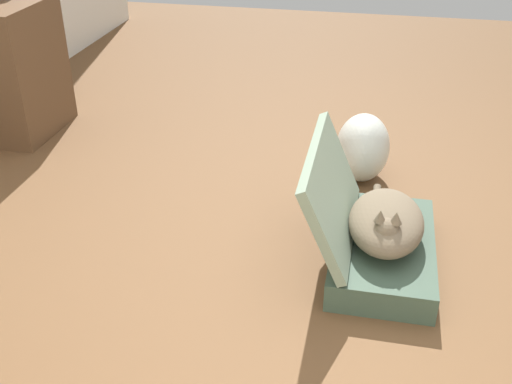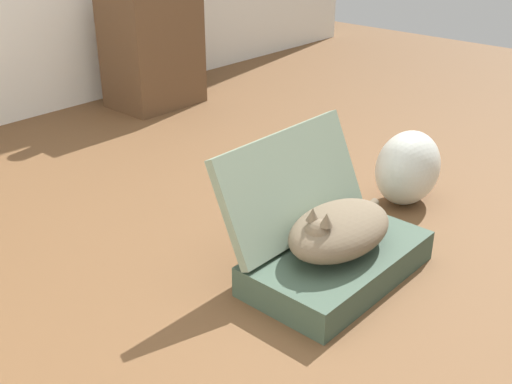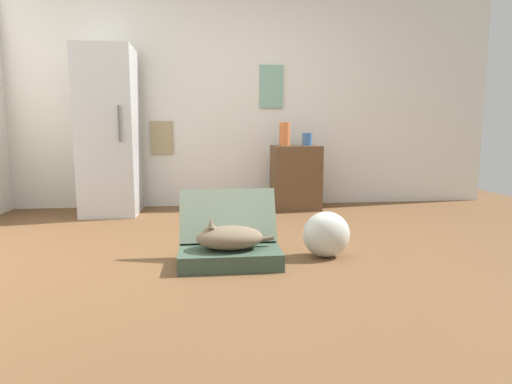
# 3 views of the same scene
# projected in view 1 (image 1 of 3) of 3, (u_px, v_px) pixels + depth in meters

# --- Properties ---
(ground_plane) EXTENTS (7.68, 7.68, 0.00)m
(ground_plane) POSITION_uv_depth(u_px,v_px,m) (339.00, 244.00, 2.52)
(ground_plane) COLOR brown
(ground_plane) RESTS_ON ground
(suitcase_base) EXTENTS (0.67, 0.38, 0.11)m
(suitcase_base) POSITION_uv_depth(u_px,v_px,m) (383.00, 251.00, 2.38)
(suitcase_base) COLOR #384C3D
(suitcase_base) RESTS_ON ground
(suitcase_lid) EXTENTS (0.67, 0.19, 0.36)m
(suitcase_lid) POSITION_uv_depth(u_px,v_px,m) (332.00, 192.00, 2.30)
(suitcase_lid) COLOR gray
(suitcase_lid) RESTS_ON suitcase_base
(cat) EXTENTS (0.52, 0.28, 0.20)m
(cat) POSITION_uv_depth(u_px,v_px,m) (386.00, 222.00, 2.31)
(cat) COLOR brown
(cat) RESTS_ON suitcase_base
(plastic_bag_white) EXTENTS (0.33, 0.25, 0.32)m
(plastic_bag_white) POSITION_uv_depth(u_px,v_px,m) (363.00, 148.00, 2.93)
(plastic_bag_white) COLOR silver
(plastic_bag_white) RESTS_ON ground
(side_table) EXTENTS (0.53, 0.40, 0.71)m
(side_table) POSITION_uv_depth(u_px,v_px,m) (12.00, 70.00, 3.32)
(side_table) COLOR brown
(side_table) RESTS_ON ground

